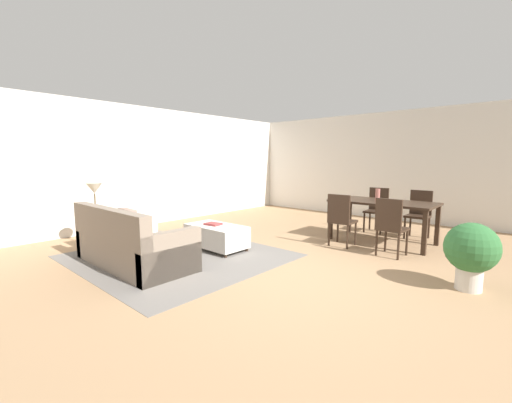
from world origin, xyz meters
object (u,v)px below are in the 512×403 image
object	(u,v)px
dining_chair_near_left	(341,217)
dining_chair_near_right	(390,224)
couch	(131,245)
dining_table	(383,206)
table_lamp	(94,190)
ottoman_table	(216,235)
dining_chair_far_right	(419,211)
side_table	(96,221)
vase_centerpiece	(378,195)
dining_chair_far_left	(377,207)
potted_plant	(471,251)
book_on_ottoman	(213,224)

from	to	relation	value
dining_chair_near_left	dining_chair_near_right	distance (m)	0.87
couch	dining_table	xyz separation A→B (m)	(2.17, 3.73, 0.38)
table_lamp	ottoman_table	bearing A→B (deg)	40.19
dining_chair_near_left	dining_chair_far_right	xyz separation A→B (m)	(0.82, 1.60, 0.00)
couch	ottoman_table	world-z (taller)	couch
couch	side_table	bearing A→B (deg)	177.83
dining_table	vase_centerpiece	xyz separation A→B (m)	(-0.10, 0.00, 0.20)
dining_chair_near_right	table_lamp	bearing A→B (deg)	-143.98
ottoman_table	dining_chair_near_right	bearing A→B (deg)	32.96
couch	vase_centerpiece	distance (m)	4.30
table_lamp	dining_chair_near_left	bearing A→B (deg)	43.49
side_table	dining_chair_far_left	size ratio (longest dim) A/B	0.65
dining_chair_far_right	potted_plant	bearing A→B (deg)	-62.74
ottoman_table	dining_chair_near_left	world-z (taller)	dining_chair_near_left
table_lamp	potted_plant	xyz separation A→B (m)	(5.08, 2.12, -0.54)
dining_chair_far_left	potted_plant	xyz separation A→B (m)	(2.05, -2.39, -0.05)
dining_chair_far_left	potted_plant	world-z (taller)	dining_chair_far_left
dining_chair_near_left	potted_plant	bearing A→B (deg)	-20.55
table_lamp	dining_chair_near_left	distance (m)	4.23
ottoman_table	dining_chair_far_left	distance (m)	3.53
couch	ottoman_table	size ratio (longest dim) A/B	1.87
couch	dining_chair_near_right	bearing A→B (deg)	47.86
dining_chair_near_left	book_on_ottoman	xyz separation A→B (m)	(-1.54, -1.58, -0.09)
dining_table	dining_chair_far_right	world-z (taller)	dining_chair_far_right
dining_chair_near_right	dining_chair_far_left	bearing A→B (deg)	117.62
dining_chair_near_right	vase_centerpiece	xyz separation A→B (m)	(-0.55, 0.84, 0.35)
dining_chair_far_right	potted_plant	distance (m)	2.65
dining_chair_near_left	dining_chair_far_left	size ratio (longest dim) A/B	1.00
side_table	book_on_ottoman	size ratio (longest dim) A/B	2.29
side_table	table_lamp	bearing A→B (deg)	90.00
dining_table	dining_chair_near_right	distance (m)	0.96
dining_chair_near_left	dining_chair_far_right	distance (m)	1.79
dining_chair_far_right	potted_plant	world-z (taller)	dining_chair_far_right
dining_chair_far_right	dining_table	bearing A→B (deg)	-116.78
dining_chair_near_left	side_table	bearing A→B (deg)	-136.51
dining_chair_near_right	potted_plant	bearing A→B (deg)	-31.47
table_lamp	dining_chair_near_left	size ratio (longest dim) A/B	0.57
table_lamp	vase_centerpiece	xyz separation A→B (m)	(3.36, 3.68, -0.14)
couch	dining_chair_near_right	distance (m)	3.91
side_table	vase_centerpiece	world-z (taller)	vase_centerpiece
side_table	dining_chair_near_left	bearing A→B (deg)	43.49
dining_chair_far_right	vase_centerpiece	world-z (taller)	vase_centerpiece
side_table	ottoman_table	bearing A→B (deg)	40.19
table_lamp	dining_table	xyz separation A→B (m)	(3.46, 3.68, -0.33)
dining_chair_near_left	vase_centerpiece	distance (m)	0.92
ottoman_table	table_lamp	size ratio (longest dim) A/B	2.02
dining_chair_far_right	potted_plant	xyz separation A→B (m)	(1.22, -2.36, -0.05)
dining_chair_near_left	dining_chair_far_left	distance (m)	1.63
dining_chair_far_right	book_on_ottoman	world-z (taller)	dining_chair_far_right
dining_table	dining_chair_far_left	bearing A→B (deg)	117.02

